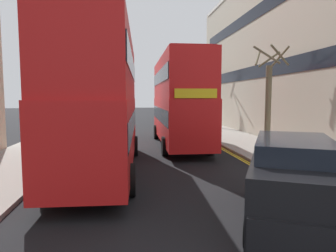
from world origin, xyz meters
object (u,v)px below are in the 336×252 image
Objects in this scene: double_decker_bus_away at (102,99)px; pedestrian_far at (204,120)px; taxi_minivan at (293,184)px; double_decker_bus_oncoming at (179,99)px.

pedestrian_far is (8.12, 14.99, -2.04)m from double_decker_bus_away.
pedestrian_far is (3.17, 21.22, -0.08)m from taxi_minivan.
pedestrian_far is at bearing 81.50° from taxi_minivan.
double_decker_bus_away reaches higher than pedestrian_far.
double_decker_bus_oncoming is 9.68m from pedestrian_far.
double_decker_bus_oncoming is at bearing 56.15° from double_decker_bus_away.
taxi_minivan is at bearing -86.85° from double_decker_bus_oncoming.
double_decker_bus_away is 2.12× the size of taxi_minivan.
double_decker_bus_away is at bearing -118.46° from pedestrian_far.
double_decker_bus_oncoming is 12.76m from taxi_minivan.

